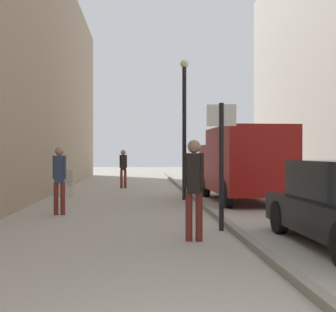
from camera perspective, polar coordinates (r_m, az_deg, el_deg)
The scene contains 9 objects.
ground_plane at distance 14.58m, azimuth -2.27°, elevation -5.88°, with size 80.00×80.00×0.00m, color #A8A093.
kerb_strip at distance 14.70m, azimuth 3.93°, elevation -5.60°, with size 0.16×40.00×0.12m, color gray.
pedestrian_main_foreground at distance 21.49m, azimuth -5.41°, elevation -1.21°, with size 0.34×0.23×1.73m.
pedestrian_mid_block at distance 8.49m, azimuth 3.15°, elevation -3.23°, with size 0.35×0.25×1.82m.
pedestrian_far_crossing at distance 12.40m, azimuth -12.95°, elevation -2.32°, with size 0.35×0.23×1.74m.
delivery_van at distance 15.62m, azimuth 9.09°, elevation -0.75°, with size 2.22×5.24×2.39m.
street_sign_post at distance 9.67m, azimuth 6.46°, elevation 0.14°, with size 0.59×0.15×2.60m.
lamp_post at distance 16.11m, azimuth 1.98°, elevation 4.40°, with size 0.28×0.28×4.76m.
cafe_chair_near_window at distance 17.86m, azimuth -12.13°, elevation -2.99°, with size 0.47×0.47×0.94m.
Camera 1 is at (-0.33, -2.49, 1.57)m, focal length 50.59 mm.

